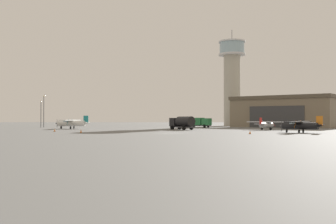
% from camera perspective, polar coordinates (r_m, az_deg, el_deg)
% --- Properties ---
extents(ground_plane, '(400.00, 400.00, 0.00)m').
position_cam_1_polar(ground_plane, '(69.48, 0.50, -3.05)').
color(ground_plane, '#60605E').
extents(control_tower, '(9.42, 9.42, 33.89)m').
position_cam_1_polar(control_tower, '(141.96, 9.19, 4.99)').
color(control_tower, '#B2AD9E').
rests_on(control_tower, ground_plane).
extents(hangar, '(34.84, 31.47, 9.12)m').
position_cam_1_polar(hangar, '(123.83, 16.72, 0.03)').
color(hangar, '#7A6B56').
rests_on(hangar, ground_plane).
extents(airplane_black, '(7.73, 9.20, 2.99)m').
position_cam_1_polar(airplane_black, '(74.23, 18.51, -1.79)').
color(airplane_black, black).
rests_on(airplane_black, ground_plane).
extents(airplane_silver, '(8.50, 7.08, 2.75)m').
position_cam_1_polar(airplane_silver, '(90.62, 13.96, -1.72)').
color(airplane_silver, '#B7BABF').
rests_on(airplane_silver, ground_plane).
extents(airplane_white, '(8.69, 11.06, 3.27)m').
position_cam_1_polar(airplane_white, '(101.14, -13.66, -1.50)').
color(airplane_white, white).
rests_on(airplane_white, ground_plane).
extents(truck_box_green, '(7.24, 5.53, 2.76)m').
position_cam_1_polar(truck_box_green, '(110.21, 4.38, -1.44)').
color(truck_box_green, '#38383D').
rests_on(truck_box_green, ground_plane).
extents(truck_fuel_tanker_black, '(6.04, 6.47, 3.04)m').
position_cam_1_polar(truck_fuel_tanker_black, '(89.96, 2.09, -1.49)').
color(truck_fuel_tanker_black, '#38383D').
rests_on(truck_fuel_tanker_black, ground_plane).
extents(light_post_west, '(0.44, 0.44, 9.30)m').
position_cam_1_polar(light_post_west, '(120.78, -17.42, 0.50)').
color(light_post_west, '#38383D').
rests_on(light_post_west, ground_plane).
extents(light_post_east, '(0.44, 0.44, 7.59)m').
position_cam_1_polar(light_post_east, '(118.20, -17.80, 0.09)').
color(light_post_east, '#38383D').
rests_on(light_post_east, ground_plane).
extents(traffic_cone_near_left, '(0.36, 0.36, 0.73)m').
position_cam_1_polar(traffic_cone_near_left, '(72.16, -12.40, -2.67)').
color(traffic_cone_near_left, black).
rests_on(traffic_cone_near_left, ground_plane).
extents(traffic_cone_near_right, '(0.36, 0.36, 0.67)m').
position_cam_1_polar(traffic_cone_near_right, '(79.51, -15.98, -2.51)').
color(traffic_cone_near_right, black).
rests_on(traffic_cone_near_right, ground_plane).
extents(traffic_cone_mid_apron, '(0.36, 0.36, 0.62)m').
position_cam_1_polar(traffic_cone_mid_apron, '(66.78, 11.71, -2.86)').
color(traffic_cone_mid_apron, black).
rests_on(traffic_cone_mid_apron, ground_plane).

